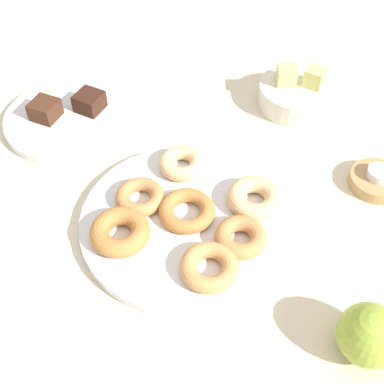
% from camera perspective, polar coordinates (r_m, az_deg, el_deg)
% --- Properties ---
extents(ground_plane, '(2.40, 2.40, 0.00)m').
position_cam_1_polar(ground_plane, '(0.81, -0.70, -3.69)').
color(ground_plane, beige).
extents(donut_plate, '(0.34, 0.34, 0.02)m').
position_cam_1_polar(donut_plate, '(0.81, -0.71, -3.32)').
color(donut_plate, silver).
rests_on(donut_plate, ground_plane).
extents(donut_0, '(0.11, 0.11, 0.03)m').
position_cam_1_polar(donut_0, '(0.86, -1.18, 3.23)').
color(donut_0, '#EABC84').
rests_on(donut_0, donut_plate).
extents(donut_1, '(0.11, 0.11, 0.03)m').
position_cam_1_polar(donut_1, '(0.77, 5.48, -5.06)').
color(donut_1, '#C6844C').
rests_on(donut_1, donut_plate).
extents(donut_2, '(0.11, 0.11, 0.02)m').
position_cam_1_polar(donut_2, '(0.82, -5.86, -0.55)').
color(donut_2, '#C6844C').
rests_on(donut_2, donut_plate).
extents(donut_3, '(0.13, 0.13, 0.03)m').
position_cam_1_polar(donut_3, '(0.77, -8.08, -4.44)').
color(donut_3, '#BC7A3D').
rests_on(donut_3, donut_plate).
extents(donut_4, '(0.12, 0.12, 0.02)m').
position_cam_1_polar(donut_4, '(0.79, -0.43, -2.15)').
color(donut_4, '#BC7A3D').
rests_on(donut_4, donut_plate).
extents(donut_5, '(0.12, 0.12, 0.02)m').
position_cam_1_polar(donut_5, '(0.73, 1.94, -8.42)').
color(donut_5, tan).
rests_on(donut_5, donut_plate).
extents(donut_6, '(0.12, 0.12, 0.03)m').
position_cam_1_polar(donut_6, '(0.81, 7.00, -0.66)').
color(donut_6, '#EABC84').
rests_on(donut_6, donut_plate).
extents(cake_plate, '(0.25, 0.25, 0.02)m').
position_cam_1_polar(cake_plate, '(1.01, -13.56, 8.04)').
color(cake_plate, silver).
rests_on(cake_plate, ground_plane).
extents(brownie_near, '(0.05, 0.05, 0.03)m').
position_cam_1_polar(brownie_near, '(1.00, -16.16, 8.86)').
color(brownie_near, '#472819').
rests_on(brownie_near, cake_plate).
extents(brownie_far, '(0.05, 0.05, 0.03)m').
position_cam_1_polar(brownie_far, '(1.00, -11.44, 9.90)').
color(brownie_far, '#381E14').
rests_on(brownie_far, cake_plate).
extents(candle_holder, '(0.09, 0.09, 0.02)m').
position_cam_1_polar(candle_holder, '(0.92, 19.98, 1.19)').
color(candle_holder, tan).
rests_on(candle_holder, ground_plane).
extents(tealight, '(0.04, 0.04, 0.01)m').
position_cam_1_polar(tealight, '(0.90, 20.28, 1.97)').
color(tealight, silver).
rests_on(tealight, candle_holder).
extents(fruit_bowl, '(0.15, 0.15, 0.04)m').
position_cam_1_polar(fruit_bowl, '(1.04, 11.67, 10.60)').
color(fruit_bowl, silver).
rests_on(fruit_bowl, ground_plane).
extents(melon_chunk_left, '(0.05, 0.05, 0.04)m').
position_cam_1_polar(melon_chunk_left, '(1.02, 10.54, 12.75)').
color(melon_chunk_left, '#DBD67A').
rests_on(melon_chunk_left, fruit_bowl).
extents(melon_chunk_right, '(0.04, 0.04, 0.04)m').
position_cam_1_polar(melon_chunk_right, '(1.02, 13.61, 12.39)').
color(melon_chunk_right, '#DBD67A').
rests_on(melon_chunk_right, fruit_bowl).
extents(apple, '(0.08, 0.08, 0.08)m').
position_cam_1_polar(apple, '(0.70, 19.25, -14.90)').
color(apple, '#93AD38').
rests_on(apple, ground_plane).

